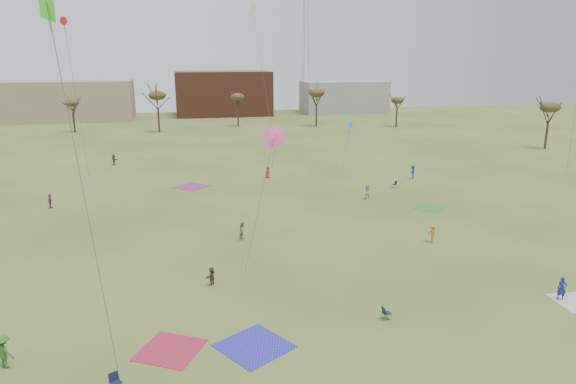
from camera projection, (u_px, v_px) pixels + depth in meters
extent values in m
plane|color=#46581B|center=(330.00, 328.00, 31.50)|extent=(260.00, 260.00, 0.00)
imported|color=#306B23|center=(4.00, 352.00, 27.26)|extent=(1.39, 1.24, 1.87)
imported|color=navy|center=(562.00, 289.00, 34.88)|extent=(0.72, 0.62, 1.66)
imported|color=#95915E|center=(243.00, 231.00, 46.42)|extent=(0.98, 1.03, 1.68)
imported|color=brown|center=(212.00, 276.00, 37.26)|extent=(1.01, 1.28, 1.36)
imported|color=orange|center=(432.00, 233.00, 45.65)|extent=(0.68, 1.16, 1.78)
imported|color=#833888|center=(50.00, 201.00, 56.02)|extent=(0.48, 0.96, 1.57)
imported|color=#BEBEBE|center=(367.00, 192.00, 59.39)|extent=(1.12, 1.11, 1.82)
imported|color=#28792E|center=(114.00, 160.00, 78.26)|extent=(1.31, 1.54, 1.67)
imported|color=red|center=(268.00, 172.00, 69.90)|extent=(0.94, 0.81, 1.63)
imported|color=navy|center=(413.00, 172.00, 69.63)|extent=(0.95, 1.32, 1.84)
cube|color=#AE223D|center=(170.00, 350.00, 29.09)|extent=(4.39, 4.39, 0.03)
cube|color=#2E29B5|center=(254.00, 346.00, 29.48)|extent=(4.88, 4.88, 0.03)
cube|color=#922D78|center=(192.00, 187.00, 65.42)|extent=(5.06, 5.06, 0.03)
cube|color=#328C35|center=(430.00, 208.00, 56.29)|extent=(4.14, 4.14, 0.03)
cube|color=#121732|center=(116.00, 382.00, 25.52)|extent=(0.68, 0.68, 0.04)
cube|color=#121732|center=(114.00, 376.00, 25.63)|extent=(0.50, 0.35, 0.44)
cube|color=#15233B|center=(387.00, 313.00, 32.42)|extent=(0.55, 0.55, 0.04)
cube|color=#15233B|center=(384.00, 310.00, 32.29)|extent=(0.18, 0.51, 0.44)
cube|color=#131335|center=(394.00, 184.00, 64.82)|extent=(0.55, 0.55, 0.04)
cube|color=#131335|center=(396.00, 183.00, 64.83)|extent=(0.18, 0.51, 0.44)
cone|color=red|center=(64.00, 21.00, 57.99)|extent=(0.90, 0.07, 0.90)
cube|color=red|center=(64.00, 26.00, 58.13)|extent=(0.08, 0.08, 1.47)
cylinder|color=#4C4C51|center=(78.00, 107.00, 59.60)|extent=(1.48, 2.12, 19.06)
cube|color=white|center=(252.00, 9.00, 72.96)|extent=(0.86, 0.86, 1.48)
cube|color=white|center=(252.00, 16.00, 73.18)|extent=(0.08, 0.08, 2.22)
cylinder|color=#4C4C51|center=(265.00, 87.00, 75.92)|extent=(3.45, 0.38, 21.61)
cone|color=#278FE2|center=(351.00, 124.00, 70.51)|extent=(1.13, 0.08, 1.13)
cube|color=#278FE2|center=(350.00, 129.00, 70.70)|extent=(0.08, 0.08, 1.85)
cylinder|color=#4C4C51|center=(346.00, 149.00, 68.71)|extent=(2.81, 4.94, 6.26)
cone|color=#FE50AA|center=(274.00, 137.00, 36.65)|extent=(1.55, 0.11, 1.55)
cube|color=#FE50AA|center=(274.00, 151.00, 36.91)|extent=(0.08, 0.08, 2.54)
cylinder|color=#4C4C51|center=(259.00, 208.00, 36.45)|extent=(2.76, 2.49, 9.62)
cube|color=#43D926|center=(48.00, 14.00, 25.05)|extent=(0.08, 0.08, 1.73)
cylinder|color=#4C4C51|center=(82.00, 188.00, 25.35)|extent=(2.33, 4.39, 17.87)
cylinder|color=#4C4C51|center=(576.00, 111.00, 64.46)|extent=(0.14, 0.25, 17.01)
cylinder|color=#3A2B1E|center=(74.00, 122.00, 111.56)|extent=(0.40, 0.40, 4.32)
ellipsoid|color=#473D1E|center=(72.00, 103.00, 110.49)|extent=(3.02, 3.02, 1.58)
cylinder|color=#3A2B1E|center=(159.00, 120.00, 111.39)|extent=(0.40, 0.40, 5.40)
ellipsoid|color=#473D1E|center=(157.00, 95.00, 110.05)|extent=(3.78, 3.78, 1.98)
cylinder|color=#3A2B1E|center=(238.00, 116.00, 120.88)|extent=(0.40, 0.40, 4.68)
ellipsoid|color=#473D1E|center=(238.00, 97.00, 119.72)|extent=(3.28, 3.28, 1.72)
cylinder|color=#3A2B1E|center=(316.00, 115.00, 120.77)|extent=(0.40, 0.40, 5.28)
ellipsoid|color=#473D1E|center=(317.00, 93.00, 119.46)|extent=(3.70, 3.70, 1.94)
cylinder|color=#3A2B1E|center=(396.00, 118.00, 119.93)|extent=(0.40, 0.40, 4.20)
ellipsoid|color=#473D1E|center=(397.00, 100.00, 118.88)|extent=(2.94, 2.94, 1.54)
cylinder|color=#3A2B1E|center=(546.00, 135.00, 91.57)|extent=(0.40, 0.40, 5.04)
ellipsoid|color=#473D1E|center=(550.00, 107.00, 90.33)|extent=(3.53, 3.53, 1.85)
cube|color=#937F60|center=(68.00, 101.00, 131.51)|extent=(32.00, 14.00, 10.00)
cube|color=brown|center=(223.00, 93.00, 144.28)|extent=(26.00, 16.00, 12.00)
cube|color=gray|center=(344.00, 97.00, 150.05)|extent=(24.00, 12.00, 9.00)
cylinder|color=#9EA3A8|center=(308.00, 46.00, 151.05)|extent=(0.16, 0.16, 38.00)
cylinder|color=#9EA3A8|center=(303.00, 46.00, 151.50)|extent=(0.16, 0.16, 38.00)
cylinder|color=#9EA3A8|center=(304.00, 46.00, 150.03)|extent=(0.16, 0.16, 38.00)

